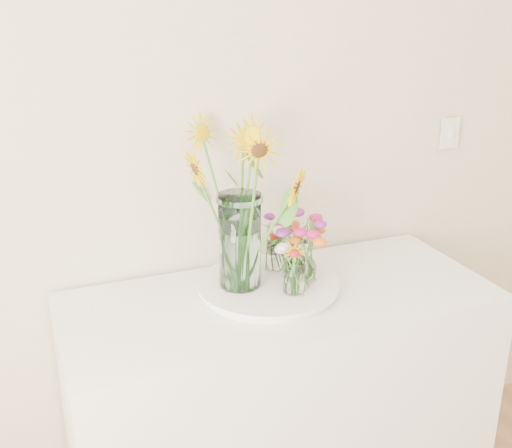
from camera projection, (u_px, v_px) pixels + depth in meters
name	position (u px, v px, depth m)	size (l,w,h in m)	color
counter	(279.00, 411.00, 2.23)	(1.40, 0.60, 0.90)	white
tray	(268.00, 287.00, 2.10)	(0.44, 0.44, 0.03)	white
mason_jar	(240.00, 241.00, 2.03)	(0.13, 0.13, 0.31)	#A7CECC
sunflower_bouquet	(239.00, 201.00, 1.98)	(0.68, 0.68, 0.59)	#DDAC04
small_vase_a	(294.00, 276.00, 2.02)	(0.07, 0.07, 0.12)	white
wildflower_posy_a	(294.00, 263.00, 2.00)	(0.21, 0.21, 0.21)	#D96012
small_vase_b	(302.00, 260.00, 2.10)	(0.10, 0.10, 0.14)	white
wildflower_posy_b	(303.00, 248.00, 2.08)	(0.21, 0.21, 0.23)	#D96012
small_vase_c	(275.00, 256.00, 2.19)	(0.06, 0.06, 0.10)	white
wildflower_posy_c	(275.00, 244.00, 2.17)	(0.17, 0.17, 0.19)	#D96012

